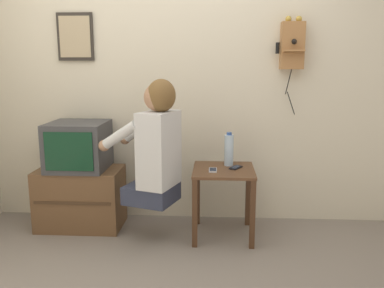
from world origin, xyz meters
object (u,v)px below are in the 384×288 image
at_px(television, 78,146).
at_px(framed_picture, 75,37).
at_px(wall_phone_antique, 292,45).
at_px(person, 156,144).
at_px(water_bottle, 229,150).
at_px(cell_phone_spare, 236,167).
at_px(cell_phone_held, 213,170).

bearing_deg(television, framed_picture, 104.18).
bearing_deg(wall_phone_antique, person, -157.37).
bearing_deg(framed_picture, water_bottle, -11.36).
bearing_deg(television, wall_phone_antique, 6.90).
relative_size(wall_phone_antique, framed_picture, 2.00).
bearing_deg(cell_phone_spare, water_bottle, 152.20).
height_order(person, water_bottle, person).
bearing_deg(cell_phone_held, framed_picture, 159.68).
height_order(television, cell_phone_spare, television).
height_order(cell_phone_spare, water_bottle, water_bottle).
bearing_deg(person, television, 90.18).
bearing_deg(television, person, -18.95).
height_order(cell_phone_held, water_bottle, water_bottle).
distance_m(television, water_bottle, 1.25).
distance_m(television, framed_picture, 0.93).
height_order(wall_phone_antique, framed_picture, framed_picture).
xyz_separation_m(cell_phone_spare, water_bottle, (-0.05, 0.09, 0.12)).
xyz_separation_m(person, television, (-0.68, 0.23, -0.07)).
bearing_deg(water_bottle, person, -158.08).
bearing_deg(person, water_bottle, -48.95).
height_order(cell_phone_held, cell_phone_spare, same).
bearing_deg(water_bottle, television, 179.66).
distance_m(wall_phone_antique, water_bottle, 1.00).
height_order(wall_phone_antique, cell_phone_held, wall_phone_antique).
distance_m(framed_picture, cell_phone_spare, 1.75).
bearing_deg(cell_phone_spare, television, -153.24).
distance_m(person, television, 0.73).
bearing_deg(framed_picture, cell_phone_held, -20.41).
height_order(framed_picture, water_bottle, framed_picture).
bearing_deg(framed_picture, wall_phone_antique, -1.38).
xyz_separation_m(framed_picture, cell_phone_spare, (1.37, -0.35, -1.04)).
relative_size(television, cell_phone_held, 3.77).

